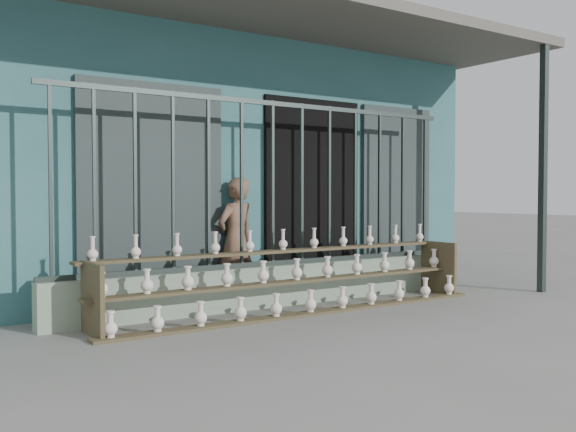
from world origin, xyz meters
TOP-DOWN VIEW (x-y plane):
  - ground at (0.00, 0.00)m, footprint 60.00×60.00m
  - workshop_building at (0.00, 4.23)m, footprint 7.40×6.60m
  - parapet_wall at (0.00, 1.30)m, footprint 5.00×0.20m
  - security_fence at (-0.00, 1.30)m, footprint 5.00×0.04m
  - shelf_rack at (0.04, 0.89)m, footprint 4.50×0.68m
  - elderly_woman at (-0.26, 1.66)m, footprint 0.59×0.47m

SIDE VIEW (x-z plane):
  - ground at x=0.00m, z-range 0.00..0.00m
  - parapet_wall at x=0.00m, z-range 0.00..0.45m
  - shelf_rack at x=0.04m, z-range -0.07..0.79m
  - elderly_woman at x=-0.26m, z-range 0.00..1.42m
  - security_fence at x=0.00m, z-range 0.45..2.25m
  - workshop_building at x=0.00m, z-range 0.02..3.23m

